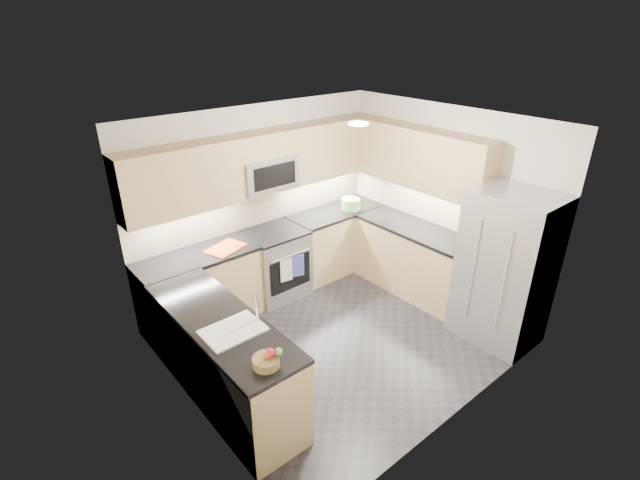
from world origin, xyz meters
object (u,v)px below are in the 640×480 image
(gas_range, at_px, (276,264))
(fruit_basket, at_px, (266,362))
(microwave, at_px, (266,172))
(utensil_bowl, at_px, (351,204))
(cutting_board, at_px, (226,248))
(refrigerator, at_px, (505,269))

(gas_range, height_order, fruit_basket, fruit_basket)
(fruit_basket, bearing_deg, microwave, 55.33)
(gas_range, height_order, utensil_bowl, utensil_bowl)
(gas_range, height_order, cutting_board, cutting_board)
(refrigerator, distance_m, utensil_bowl, 2.36)
(utensil_bowl, height_order, cutting_board, utensil_bowl)
(microwave, distance_m, cutting_board, 1.07)
(refrigerator, xyz_separation_m, utensil_bowl, (-0.16, 2.35, 0.12))
(utensil_bowl, bearing_deg, microwave, 171.03)
(refrigerator, height_order, cutting_board, refrigerator)
(microwave, relative_size, utensil_bowl, 2.77)
(refrigerator, bearing_deg, microwave, 119.62)
(microwave, bearing_deg, cutting_board, -166.78)
(gas_range, xyz_separation_m, cutting_board, (-0.74, -0.05, 0.49))
(cutting_board, distance_m, fruit_basket, 2.18)
(cutting_board, bearing_deg, gas_range, 3.75)
(gas_range, relative_size, refrigerator, 0.51)
(cutting_board, height_order, fruit_basket, fruit_basket)
(refrigerator, bearing_deg, gas_range, 120.88)
(microwave, xyz_separation_m, fruit_basket, (-1.53, -2.21, -0.72))
(gas_range, distance_m, fruit_basket, 2.63)
(cutting_board, relative_size, fruit_basket, 2.05)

